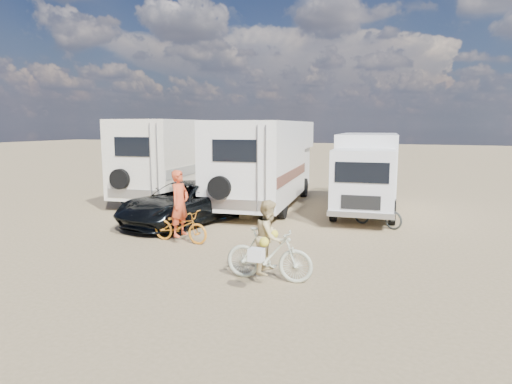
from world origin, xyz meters
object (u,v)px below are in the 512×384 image
at_px(dark_suv, 185,203).
at_px(box_truck, 366,174).
at_px(rider_woman, 269,245).
at_px(rv_left, 176,160).
at_px(bike_woman, 269,255).
at_px(bike_man, 180,226).
at_px(cooler, 219,213).
at_px(rider_man, 180,210).
at_px(bike_parked, 377,212).
at_px(rv_main, 266,164).
at_px(crate, 246,214).

bearing_deg(dark_suv, box_truck, 48.48).
xyz_separation_m(dark_suv, rider_woman, (4.52, -4.19, 0.09)).
bearing_deg(rider_woman, rv_left, 38.05).
relative_size(rv_left, bike_woman, 3.87).
height_order(bike_man, cooler, bike_man).
relative_size(rider_man, bike_parked, 1.05).
bearing_deg(cooler, rv_main, 53.08).
bearing_deg(bike_man, dark_suv, 31.71).
bearing_deg(crate, cooler, -162.68).
bearing_deg(dark_suv, bike_man, -51.05).
height_order(cooler, crate, cooler).
bearing_deg(dark_suv, rider_woman, -31.76).
relative_size(dark_suv, rider_man, 2.67).
height_order(rv_main, rider_woman, rv_main).
bearing_deg(crate, rider_woman, -62.78).
xyz_separation_m(rv_main, rider_man, (-0.20, -6.30, -0.77)).
height_order(rider_man, bike_parked, rider_man).
bearing_deg(rider_woman, rv_main, 17.45).
bearing_deg(bike_parked, rv_main, 89.41).
bearing_deg(rider_man, dark_suv, 31.71).
xyz_separation_m(bike_woman, rider_man, (-3.36, 2.00, 0.36)).
bearing_deg(rider_man, bike_parked, -47.02).
xyz_separation_m(dark_suv, rider_man, (1.16, -2.19, 0.24)).
xyz_separation_m(bike_woman, bike_parked, (1.54, 5.99, -0.10)).
height_order(dark_suv, crate, dark_suv).
bearing_deg(rider_woman, cooler, 32.20).
height_order(box_truck, cooler, box_truck).
relative_size(dark_suv, bike_parked, 2.80).
height_order(dark_suv, bike_man, dark_suv).
relative_size(rv_main, bike_man, 4.73).
distance_m(bike_woman, cooler, 6.54).
xyz_separation_m(rider_man, cooler, (-0.44, 3.31, -0.73)).
xyz_separation_m(bike_woman, crate, (-2.88, 5.60, -0.40)).
bearing_deg(box_truck, rider_man, -129.00).
bearing_deg(rider_man, crate, -3.75).
relative_size(rv_left, bike_parked, 4.12).
bearing_deg(rider_man, rv_main, 2.05).
bearing_deg(cooler, rider_woman, -79.23).
relative_size(bike_man, cooler, 3.57).
bearing_deg(bike_woman, dark_suv, 43.75).
distance_m(bike_woman, rider_woman, 0.21).
height_order(dark_suv, rider_man, rider_man).
bearing_deg(bike_man, rv_left, 36.29).
height_order(box_truck, rider_woman, box_truck).
bearing_deg(rider_man, rider_woman, -116.93).
bearing_deg(dark_suv, rv_left, 135.73).
bearing_deg(bike_man, rider_woman, -116.93).
relative_size(rv_left, dark_suv, 1.47).
xyz_separation_m(rv_main, crate, (0.28, -2.70, -1.54)).
distance_m(box_truck, bike_man, 7.62).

